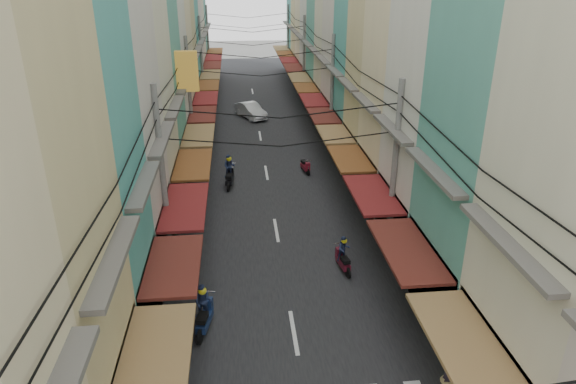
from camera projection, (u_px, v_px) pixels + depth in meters
ground at (288, 300)px, 20.60m from camera, size 160.00×160.00×0.00m
road at (261, 144)px, 38.82m from camera, size 10.00×80.00×0.02m
sidewalk_left at (174, 146)px, 38.21m from camera, size 3.00×80.00×0.06m
sidewalk_right at (346, 141)px, 39.41m from camera, size 3.00×80.00×0.06m
building_row_left at (130, 12)px, 31.03m from camera, size 7.80×67.67×23.70m
building_row_right at (386, 16)px, 32.54m from camera, size 7.80×68.98×22.59m
utility_poles at (264, 68)px, 31.63m from camera, size 10.20×66.13×8.20m
white_car at (251, 118)px, 45.60m from camera, size 4.97×3.59×1.63m
bicycle at (443, 281)px, 21.83m from camera, size 1.80×0.91×1.18m
moving_scooters at (254, 225)px, 25.37m from camera, size 6.37×17.22×2.01m
parked_scooters at (418, 346)px, 17.44m from camera, size 13.18×14.98×0.99m
pedestrians at (191, 245)px, 22.61m from camera, size 11.96×27.02×2.25m
market_umbrella at (562, 349)px, 14.58m from camera, size 2.49×2.49×2.63m
traffic_sign at (440, 279)px, 17.98m from camera, size 0.10×0.67×3.04m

